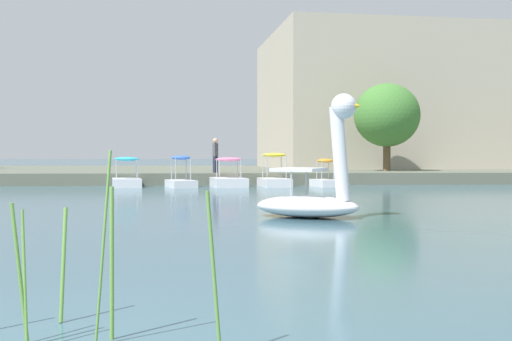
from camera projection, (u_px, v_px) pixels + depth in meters
shore_bank_far at (194, 173)px, 42.54m from camera, size 132.44×23.68×0.60m
swan_boat at (313, 191)px, 14.98m from camera, size 2.92×2.49×2.91m
pedal_boat_orange at (325, 179)px, 29.76m from camera, size 1.30×1.92×1.32m
pedal_boat_yellow at (274, 177)px, 29.74m from camera, size 1.51×2.52×1.59m
pedal_boat_pink at (229, 179)px, 29.58m from camera, size 1.81×2.55×1.39m
pedal_boat_blue at (181, 178)px, 29.14m from camera, size 1.63×2.22×1.47m
pedal_boat_cyan at (127, 178)px, 29.33m from camera, size 1.64×2.36×1.40m
tree_broadleaf_left at (387, 115)px, 35.64m from camera, size 5.32×5.40×4.94m
person_on_path at (215, 153)px, 31.88m from camera, size 0.29×0.29×1.75m
apartment_block at (401, 102)px, 46.06m from camera, size 20.23×15.32×9.49m
reed_clump_foreground at (23, 264)px, 5.07m from camera, size 3.12×1.24×1.59m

